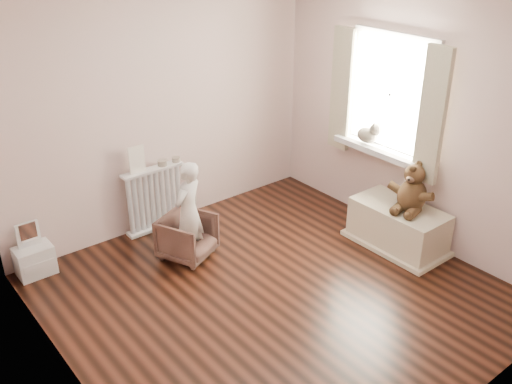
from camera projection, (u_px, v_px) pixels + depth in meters
floor at (274, 294)px, 5.12m from camera, size 3.60×3.60×0.01m
back_wall at (162, 107)px, 5.81m from camera, size 3.60×0.02×2.60m
front_wall at (479, 256)px, 3.28m from camera, size 3.60×0.02×2.60m
left_wall at (56, 231)px, 3.53m from camera, size 0.02×3.60×2.60m
right_wall at (417, 115)px, 5.55m from camera, size 0.02×3.60×2.60m
window at (391, 94)px, 5.67m from camera, size 0.03×0.90×1.10m
window_sill at (380, 150)px, 5.88m from camera, size 0.22×1.10×0.06m
curtain_left at (432, 117)px, 5.24m from camera, size 0.06×0.26×1.30m
curtain_right at (342, 90)px, 6.04m from camera, size 0.06×0.26×1.30m
radiator at (155, 197)px, 5.99m from camera, size 0.68×0.13×0.71m
paper_doll at (137, 159)px, 5.69m from camera, size 0.17×0.02×0.29m
tin_a at (162, 163)px, 5.90m from camera, size 0.10×0.10×0.06m
tin_b at (176, 159)px, 6.00m from camera, size 0.09×0.09×0.05m
toy_vanity at (32, 249)px, 5.28m from camera, size 0.34×0.24×0.53m
armchair at (187, 237)px, 5.59m from camera, size 0.63×0.63×0.44m
child at (189, 211)px, 5.42m from camera, size 0.43×0.37×1.01m
toy_bench at (398, 228)px, 5.78m from camera, size 0.50×0.94×0.44m
teddy_bear at (413, 189)px, 5.51m from camera, size 0.46×0.39×0.50m
plush_cat at (367, 134)px, 5.94m from camera, size 0.21×0.31×0.25m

